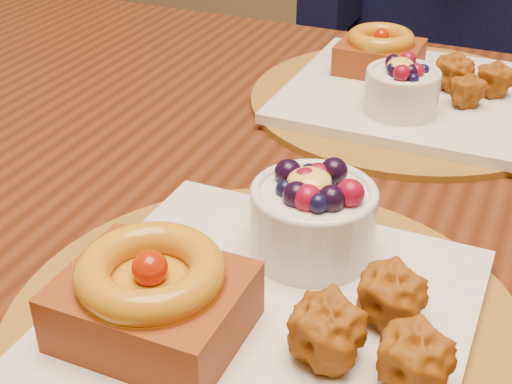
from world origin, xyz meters
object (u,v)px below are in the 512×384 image
dining_table (349,254)px  place_setting_far (407,88)px  place_setting_near (263,295)px  chair_far (498,104)px

dining_table → place_setting_far: bearing=90.6°
place_setting_near → dining_table: bearing=89.0°
place_setting_far → place_setting_near: bearing=-90.2°
place_setting_far → chair_far: chair_far is taller
chair_far → dining_table: bearing=-92.8°
place_setting_far → chair_far: size_ratio=0.40×
dining_table → place_setting_far: 0.24m
place_setting_near → place_setting_far: bearing=89.8°
place_setting_far → chair_far: bearing=83.5°
dining_table → place_setting_far: (-0.00, 0.22, 0.10)m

